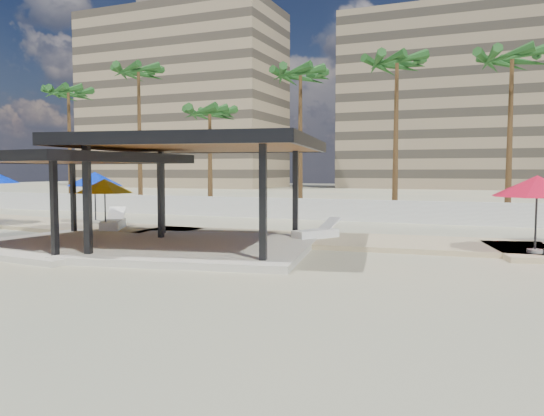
{
  "coord_description": "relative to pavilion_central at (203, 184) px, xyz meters",
  "views": [
    {
      "loc": [
        8.07,
        -12.68,
        2.77
      ],
      "look_at": [
        0.6,
        5.48,
        1.4
      ],
      "focal_mm": 35.0,
      "sensor_mm": 36.0,
      "label": 1
    }
  ],
  "objects": [
    {
      "name": "promenade",
      "position": [
        3.12,
        4.27,
        -2.26
      ],
      "size": [
        44.45,
        7.97,
        0.24
      ],
      "color": "#C6B284",
      "rests_on": "ground"
    },
    {
      "name": "boundary_wall",
      "position": [
        1.12,
        12.61,
        -1.72
      ],
      "size": [
        56.0,
        0.3,
        1.2
      ],
      "primitive_type": "cube",
      "color": "silver",
      "rests_on": "ground"
    },
    {
      "name": "building_mid",
      "position": [
        5.12,
        74.61,
        11.95
      ],
      "size": [
        38.0,
        16.0,
        30.4
      ],
      "color": "#847259",
      "rests_on": "ground"
    },
    {
      "name": "palm_e",
      "position": [
        4.12,
        15.01,
        6.28
      ],
      "size": [
        3.0,
        3.0,
        9.8
      ],
      "color": "brown",
      "rests_on": "ground"
    },
    {
      "name": "umbrella_f",
      "position": [
        -9.19,
        5.17,
        0.04
      ],
      "size": [
        3.65,
        3.65,
        2.54
      ],
      "rotation": [
        0.0,
        0.0,
        0.34
      ],
      "color": "beige",
      "rests_on": "promenade"
    },
    {
      "name": "lounger_b",
      "position": [
        3.02,
        3.46,
        -1.96
      ],
      "size": [
        1.61,
        2.07,
        0.77
      ],
      "rotation": [
        0.0,
        0.0,
        1.03
      ],
      "color": "white",
      "rests_on": "promenade"
    },
    {
      "name": "umbrella_b",
      "position": [
        -6.27,
        2.41,
        -0.2
      ],
      "size": [
        3.0,
        3.0,
        2.26
      ],
      "rotation": [
        0.0,
        0.0,
        0.21
      ],
      "color": "beige",
      "rests_on": "promenade"
    },
    {
      "name": "pavilion_west",
      "position": [
        -5.14,
        -1.09,
        -0.3
      ],
      "size": [
        7.41,
        7.41,
        3.39
      ],
      "rotation": [
        0.0,
        0.0,
        -0.12
      ],
      "color": "beige",
      "rests_on": "ground"
    },
    {
      "name": "umbrella_c",
      "position": [
        10.57,
        2.51,
        -0.03
      ],
      "size": [
        3.43,
        3.43,
        2.46
      ],
      "rotation": [
        0.0,
        0.0,
        -0.29
      ],
      "color": "beige",
      "rests_on": "promenade"
    },
    {
      "name": "palm_d",
      "position": [
        -1.88,
        15.51,
        6.1
      ],
      "size": [
        3.0,
        3.0,
        9.61
      ],
      "color": "brown",
      "rests_on": "ground"
    },
    {
      "name": "palm_f",
      "position": [
        10.12,
        15.21,
        6.11
      ],
      "size": [
        3.0,
        3.0,
        9.62
      ],
      "color": "brown",
      "rests_on": "ground"
    },
    {
      "name": "lounger_a",
      "position": [
        -6.51,
        3.23,
        -1.92
      ],
      "size": [
        1.85,
        2.49,
        0.92
      ],
      "rotation": [
        0.0,
        0.0,
        2.08
      ],
      "color": "white",
      "rests_on": "promenade"
    },
    {
      "name": "building_west",
      "position": [
        -40.88,
        64.61,
        12.95
      ],
      "size": [
        34.0,
        16.0,
        32.4
      ],
      "color": "#937F60",
      "rests_on": "ground"
    },
    {
      "name": "palm_c",
      "position": [
        -7.88,
        14.71,
        4.05
      ],
      "size": [
        3.0,
        3.0,
        7.43
      ],
      "color": "brown",
      "rests_on": "ground"
    },
    {
      "name": "ground",
      "position": [
        1.12,
        -3.39,
        -2.32
      ],
      "size": [
        200.0,
        200.0,
        0.0
      ],
      "primitive_type": "plane",
      "color": "#C8B384",
      "rests_on": "ground"
    },
    {
      "name": "pavilion_central",
      "position": [
        0.0,
        0.0,
        0.0
      ],
      "size": [
        8.91,
        8.91,
        3.89
      ],
      "rotation": [
        0.0,
        0.0,
        0.18
      ],
      "color": "beige",
      "rests_on": "ground"
    },
    {
      "name": "palm_b",
      "position": [
        -13.88,
        15.31,
        7.03
      ],
      "size": [
        3.0,
        3.0,
        10.6
      ],
      "color": "brown",
      "rests_on": "ground"
    },
    {
      "name": "palm_a",
      "position": [
        -19.88,
        14.91,
        5.93
      ],
      "size": [
        3.0,
        3.0,
        9.43
      ],
      "color": "brown",
      "rests_on": "ground"
    }
  ]
}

